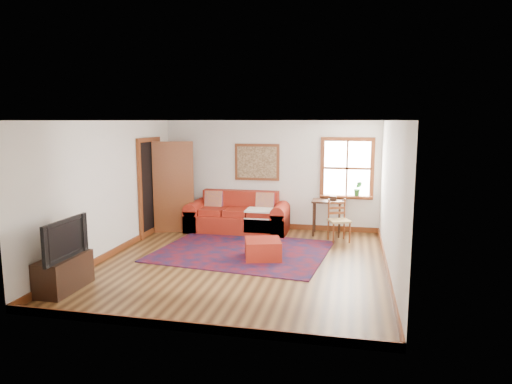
% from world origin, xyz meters
% --- Properties ---
extents(ground, '(5.50, 5.50, 0.00)m').
position_xyz_m(ground, '(0.00, 0.00, 0.00)').
color(ground, '#402511').
rests_on(ground, ground).
extents(room_envelope, '(5.04, 5.54, 2.52)m').
position_xyz_m(room_envelope, '(0.00, 0.02, 1.65)').
color(room_envelope, silver).
rests_on(room_envelope, ground).
extents(window, '(1.18, 0.20, 1.38)m').
position_xyz_m(window, '(1.78, 2.70, 1.31)').
color(window, white).
rests_on(window, ground).
extents(doorway, '(0.89, 1.08, 2.14)m').
position_xyz_m(doorway, '(-2.21, 1.78, 1.07)').
color(doorway, black).
rests_on(doorway, ground).
extents(framed_artwork, '(1.05, 0.07, 0.85)m').
position_xyz_m(framed_artwork, '(-0.30, 2.71, 1.55)').
color(framed_artwork, brown).
rests_on(framed_artwork, ground).
extents(persian_rug, '(3.43, 2.88, 0.02)m').
position_xyz_m(persian_rug, '(-0.16, 0.69, 0.01)').
color(persian_rug, '#5B0D15').
rests_on(persian_rug, ground).
extents(red_leather_sofa, '(2.29, 0.95, 0.90)m').
position_xyz_m(red_leather_sofa, '(-0.65, 2.31, 0.30)').
color(red_leather_sofa, maroon).
rests_on(red_leather_sofa, ground).
extents(red_ottoman, '(0.78, 0.78, 0.36)m').
position_xyz_m(red_ottoman, '(0.32, 0.30, 0.18)').
color(red_ottoman, maroon).
rests_on(red_ottoman, ground).
extents(side_table, '(0.65, 0.49, 0.78)m').
position_xyz_m(side_table, '(1.35, 2.35, 0.65)').
color(side_table, black).
rests_on(side_table, ground).
extents(ladder_back_chair, '(0.52, 0.51, 0.88)m').
position_xyz_m(ladder_back_chair, '(1.61, 1.90, 0.47)').
color(ladder_back_chair, tan).
rests_on(ladder_back_chair, ground).
extents(media_cabinet, '(0.42, 0.93, 0.51)m').
position_xyz_m(media_cabinet, '(-2.28, -1.83, 0.26)').
color(media_cabinet, black).
rests_on(media_cabinet, ground).
extents(television, '(0.13, 1.02, 0.59)m').
position_xyz_m(television, '(-2.26, -1.90, 0.81)').
color(television, black).
rests_on(television, media_cabinet).
extents(candle_hurricane, '(0.12, 0.12, 0.18)m').
position_xyz_m(candle_hurricane, '(-2.23, -1.47, 0.60)').
color(candle_hurricane, silver).
rests_on(candle_hurricane, media_cabinet).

